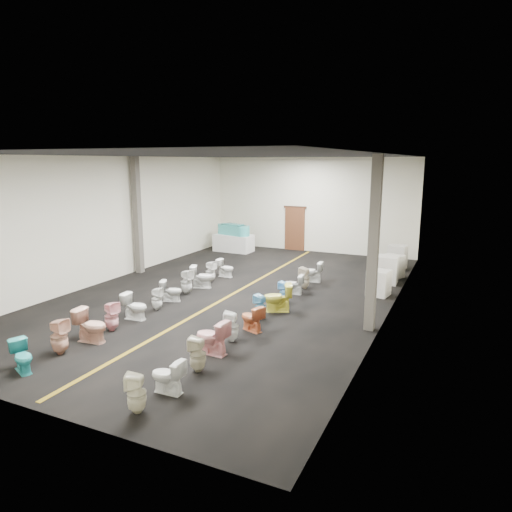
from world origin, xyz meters
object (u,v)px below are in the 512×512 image
object	(u,v)px
toilet_right_7	(278,298)
appliance_crate_c	(391,266)
toilet_right_2	(198,354)
toilet_left_9	(211,272)
appliance_crate_a	(379,283)
toilet_left_8	(202,277)
toilet_right_9	(294,284)
toilet_left_0	(22,356)
toilet_right_6	(261,307)
toilet_right_0	(137,393)
toilet_right_11	(312,272)
toilet_left_1	(59,336)
toilet_right_8	(284,292)
toilet_right_4	(232,326)
display_table	(234,243)
appliance_crate_d	(397,257)
toilet_left_10	(226,268)
toilet_left_5	(157,299)
toilet_right_1	(168,376)
toilet_left_6	(171,291)
toilet_right_3	(212,337)
toilet_right_10	(305,278)
toilet_left_2	(91,326)
toilet_left_4	(135,306)
appliance_crate_b	(387,270)
toilet_left_7	(187,282)
toilet_left_3	(111,316)

from	to	relation	value
toilet_right_7	appliance_crate_c	bearing A→B (deg)	132.04
toilet_right_2	toilet_left_9	bearing A→B (deg)	-164.56
toilet_left_9	appliance_crate_a	bearing A→B (deg)	-73.40
toilet_left_8	toilet_right_9	size ratio (longest dim) A/B	1.18
toilet_left_0	toilet_right_6	distance (m)	5.96
toilet_right_0	toilet_right_11	size ratio (longest dim) A/B	0.99
toilet_left_1	toilet_right_7	xyz separation A→B (m)	(3.37, 4.87, -0.00)
toilet_right_8	toilet_right_4	bearing A→B (deg)	8.89
display_table	appliance_crate_d	size ratio (longest dim) A/B	1.91
toilet_left_10	toilet_left_5	bearing A→B (deg)	-177.38
toilet_left_8	toilet_right_1	size ratio (longest dim) A/B	1.13
toilet_left_5	toilet_left_9	size ratio (longest dim) A/B	0.88
display_table	toilet_left_10	xyz separation A→B (m)	(2.04, -4.56, -0.07)
toilet_left_6	toilet_left_10	world-z (taller)	toilet_left_10
toilet_left_6	toilet_right_7	size ratio (longest dim) A/B	0.81
appliance_crate_a	toilet_right_0	world-z (taller)	appliance_crate_a
display_table	toilet_left_5	distance (m)	9.14
toilet_left_5	toilet_right_3	bearing A→B (deg)	-133.72
toilet_left_5	toilet_right_1	world-z (taller)	toilet_right_1
appliance_crate_a	toilet_right_10	world-z (taller)	appliance_crate_a
toilet_left_2	toilet_left_8	world-z (taller)	toilet_left_2
toilet_left_4	toilet_left_6	xyz separation A→B (m)	(-0.06, 1.80, -0.03)
toilet_right_3	toilet_right_10	xyz separation A→B (m)	(0.15, 6.06, -0.03)
toilet_right_4	toilet_left_2	bearing A→B (deg)	-80.12
toilet_right_3	toilet_left_1	bearing A→B (deg)	-60.33
toilet_left_2	toilet_left_5	distance (m)	2.64
appliance_crate_b	toilet_left_0	distance (m)	11.91
toilet_left_4	toilet_left_9	xyz separation A→B (m)	(-0.12, 4.33, 0.02)
toilet_right_4	toilet_right_11	bearing A→B (deg)	164.27
toilet_left_0	toilet_right_11	world-z (taller)	toilet_right_11
toilet_right_3	toilet_left_4	bearing A→B (deg)	-105.09
toilet_left_7	toilet_left_8	distance (m)	0.89
toilet_right_11	appliance_crate_a	bearing A→B (deg)	67.70
toilet_left_7	toilet_left_0	bearing A→B (deg)	-173.82
toilet_right_7	appliance_crate_b	bearing A→B (deg)	127.98
toilet_left_9	toilet_right_8	bearing A→B (deg)	-101.22
toilet_left_0	toilet_left_7	world-z (taller)	toilet_left_7
display_table	toilet_right_11	distance (m)	6.54
toilet_left_1	toilet_right_4	size ratio (longest dim) A/B	1.11
appliance_crate_a	toilet_left_4	world-z (taller)	appliance_crate_a
toilet_right_7	toilet_right_11	world-z (taller)	toilet_right_7
toilet_left_3	toilet_left_4	distance (m)	0.96
toilet_right_3	toilet_right_6	world-z (taller)	toilet_right_3
appliance_crate_c	toilet_left_7	xyz separation A→B (m)	(-5.79, -5.12, -0.01)
display_table	toilet_right_4	xyz separation A→B (m)	(5.23, -10.08, -0.03)
toilet_left_0	toilet_right_9	world-z (taller)	toilet_left_0
appliance_crate_c	toilet_right_2	size ratio (longest dim) A/B	1.12
toilet_right_1	toilet_left_10	bearing A→B (deg)	-159.25
toilet_left_1	toilet_left_5	size ratio (longest dim) A/B	1.23
toilet_left_0	toilet_right_8	xyz separation A→B (m)	(3.22, 6.72, 0.00)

